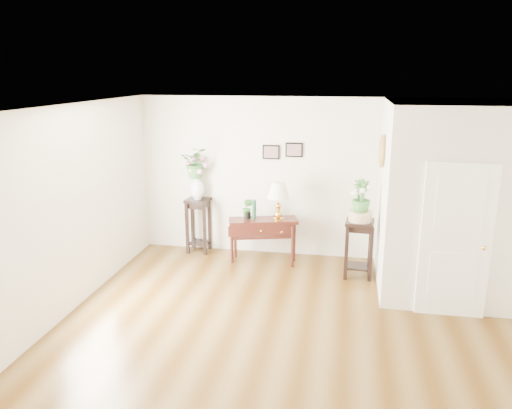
% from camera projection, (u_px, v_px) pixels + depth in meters
% --- Properties ---
extents(floor, '(6.00, 5.50, 0.02)m').
position_uv_depth(floor, '(288.00, 329.00, 6.43)').
color(floor, brown).
rests_on(floor, ground).
extents(ceiling, '(6.00, 5.50, 0.02)m').
position_uv_depth(ceiling, '(292.00, 108.00, 5.70)').
color(ceiling, white).
rests_on(ceiling, ground).
extents(wall_back, '(6.00, 0.02, 2.80)m').
position_uv_depth(wall_back, '(308.00, 179.00, 8.68)').
color(wall_back, beige).
rests_on(wall_back, ground).
extents(wall_front, '(6.00, 0.02, 2.80)m').
position_uv_depth(wall_front, '(244.00, 342.00, 3.45)').
color(wall_front, beige).
rests_on(wall_front, ground).
extents(wall_left, '(0.02, 5.50, 2.80)m').
position_uv_depth(wall_left, '(64.00, 213.00, 6.58)').
color(wall_left, beige).
rests_on(wall_left, ground).
extents(partition, '(1.80, 1.95, 2.80)m').
position_uv_depth(partition, '(444.00, 197.00, 7.39)').
color(partition, beige).
rests_on(partition, floor).
extents(door, '(0.90, 0.05, 2.10)m').
position_uv_depth(door, '(456.00, 242.00, 6.53)').
color(door, white).
rests_on(door, floor).
extents(art_print_left, '(0.30, 0.02, 0.25)m').
position_uv_depth(art_print_left, '(271.00, 152.00, 8.65)').
color(art_print_left, black).
rests_on(art_print_left, wall_back).
extents(art_print_right, '(0.30, 0.02, 0.25)m').
position_uv_depth(art_print_right, '(294.00, 150.00, 8.57)').
color(art_print_right, black).
rests_on(art_print_right, wall_back).
extents(wall_ornament, '(0.07, 0.51, 0.51)m').
position_uv_depth(wall_ornament, '(382.00, 151.00, 7.50)').
color(wall_ornament, tan).
rests_on(wall_ornament, partition).
extents(console_table, '(1.22, 0.69, 0.78)m').
position_uv_depth(console_table, '(263.00, 241.00, 8.58)').
color(console_table, black).
rests_on(console_table, floor).
extents(table_lamp, '(0.48, 0.48, 0.66)m').
position_uv_depth(table_lamp, '(278.00, 200.00, 8.35)').
color(table_lamp, gold).
rests_on(table_lamp, console_table).
extents(green_vase, '(0.07, 0.07, 0.33)m').
position_uv_depth(green_vase, '(254.00, 209.00, 8.46)').
color(green_vase, '#18472B').
rests_on(green_vase, console_table).
extents(potted_plant, '(0.22, 0.19, 0.34)m').
position_uv_depth(potted_plant, '(247.00, 209.00, 8.49)').
color(potted_plant, '#387333').
rests_on(potted_plant, console_table).
extents(plant_stand_a, '(0.44, 0.44, 0.99)m').
position_uv_depth(plant_stand_a, '(198.00, 225.00, 9.08)').
color(plant_stand_a, black).
rests_on(plant_stand_a, floor).
extents(porcelain_vase, '(0.26, 0.26, 0.44)m').
position_uv_depth(porcelain_vase, '(197.00, 187.00, 8.89)').
color(porcelain_vase, silver).
rests_on(porcelain_vase, plant_stand_a).
extents(lily_arrangement, '(0.53, 0.47, 0.56)m').
position_uv_depth(lily_arrangement, '(197.00, 162.00, 8.77)').
color(lily_arrangement, '#387333').
rests_on(lily_arrangement, porcelain_vase).
extents(plant_stand_b, '(0.47, 0.47, 0.93)m').
position_uv_depth(plant_stand_b, '(358.00, 249.00, 7.98)').
color(plant_stand_b, black).
rests_on(plant_stand_b, floor).
extents(ceramic_bowl, '(0.40, 0.40, 0.16)m').
position_uv_depth(ceramic_bowl, '(360.00, 216.00, 7.84)').
color(ceramic_bowl, beige).
rests_on(ceramic_bowl, plant_stand_b).
extents(narcissus, '(0.40, 0.40, 0.54)m').
position_uv_depth(narcissus, '(361.00, 197.00, 7.76)').
color(narcissus, '#387333').
rests_on(narcissus, ceramic_bowl).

